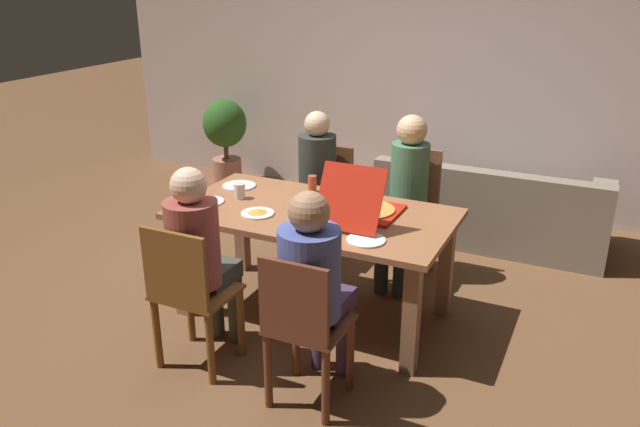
# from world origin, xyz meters

# --- Properties ---
(ground_plane) EXTENTS (20.00, 20.00, 0.00)m
(ground_plane) POSITION_xyz_m (0.00, 0.00, 0.00)
(ground_plane) COLOR brown
(back_wall) EXTENTS (7.02, 0.12, 2.82)m
(back_wall) POSITION_xyz_m (0.00, 2.60, 1.41)
(back_wall) COLOR beige
(back_wall) RESTS_ON ground
(dining_table) EXTENTS (1.84, 0.97, 0.77)m
(dining_table) POSITION_xyz_m (0.00, 0.00, 0.65)
(dining_table) COLOR #99603C
(dining_table) RESTS_ON ground
(chair_0) EXTENTS (0.41, 0.39, 0.92)m
(chair_0) POSITION_xyz_m (0.39, -0.94, 0.49)
(chair_0) COLOR brown
(chair_0) RESTS_ON ground
(person_0) EXTENTS (0.33, 0.51, 1.23)m
(person_0) POSITION_xyz_m (0.39, -0.81, 0.73)
(person_0) COLOR #422E4D
(person_0) RESTS_ON ground
(chair_1) EXTENTS (0.45, 0.39, 0.93)m
(chair_1) POSITION_xyz_m (-0.37, -0.90, 0.50)
(chair_1) COLOR brown
(chair_1) RESTS_ON ground
(person_1) EXTENTS (0.31, 0.49, 1.25)m
(person_1) POSITION_xyz_m (-0.37, -0.77, 0.73)
(person_1) COLOR #3D4136
(person_1) RESTS_ON ground
(chair_2) EXTENTS (0.39, 0.42, 0.99)m
(chair_2) POSITION_xyz_m (0.39, 0.91, 0.53)
(chair_2) COLOR brown
(chair_2) RESTS_ON ground
(person_2) EXTENTS (0.28, 0.53, 1.28)m
(person_2) POSITION_xyz_m (0.39, 0.75, 0.75)
(person_2) COLOR #2B393A
(person_2) RESTS_ON ground
(chair_3) EXTENTS (0.46, 0.45, 0.92)m
(chair_3) POSITION_xyz_m (-0.37, 0.92, 0.51)
(chair_3) COLOR brown
(chair_3) RESTS_ON ground
(person_3) EXTENTS (0.30, 0.52, 1.24)m
(person_3) POSITION_xyz_m (-0.37, 0.77, 0.72)
(person_3) COLOR #40373D
(person_3) RESTS_ON ground
(pizza_box_0) EXTENTS (0.41, 0.61, 0.39)m
(pizza_box_0) POSITION_xyz_m (0.33, 0.06, 0.82)
(pizza_box_0) COLOR red
(pizza_box_0) RESTS_ON dining_table
(plate_0) EXTENTS (0.23, 0.23, 0.01)m
(plate_0) POSITION_xyz_m (-0.73, -0.16, 0.77)
(plate_0) COLOR white
(plate_0) RESTS_ON dining_table
(plate_1) EXTENTS (0.23, 0.23, 0.01)m
(plate_1) POSITION_xyz_m (0.49, -0.31, 0.77)
(plate_1) COLOR white
(plate_1) RESTS_ON dining_table
(plate_2) EXTENTS (0.22, 0.22, 0.03)m
(plate_2) POSITION_xyz_m (-0.31, -0.21, 0.78)
(plate_2) COLOR white
(plate_2) RESTS_ON dining_table
(plate_3) EXTENTS (0.24, 0.24, 0.01)m
(plate_3) POSITION_xyz_m (-0.71, 0.22, 0.77)
(plate_3) COLOR white
(plate_3) RESTS_ON dining_table
(drinking_glass_0) EXTENTS (0.08, 0.08, 0.11)m
(drinking_glass_0) POSITION_xyz_m (-0.57, 0.00, 0.82)
(drinking_glass_0) COLOR silver
(drinking_glass_0) RESTS_ON dining_table
(drinking_glass_1) EXTENTS (0.06, 0.06, 0.12)m
(drinking_glass_1) POSITION_xyz_m (-0.18, 0.34, 0.83)
(drinking_glass_1) COLOR #B84D31
(drinking_glass_1) RESTS_ON dining_table
(drinking_glass_2) EXTENTS (0.08, 0.08, 0.12)m
(drinking_glass_2) POSITION_xyz_m (-0.66, -0.35, 0.83)
(drinking_glass_2) COLOR #B35030
(drinking_glass_2) RESTS_ON dining_table
(couch) EXTENTS (1.94, 0.84, 0.72)m
(couch) POSITION_xyz_m (0.85, 1.82, 0.26)
(couch) COLOR gray
(couch) RESTS_ON ground
(potted_plant) EXTENTS (0.47, 0.47, 0.94)m
(potted_plant) POSITION_xyz_m (-2.13, 2.17, 0.57)
(potted_plant) COLOR #A96B59
(potted_plant) RESTS_ON ground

